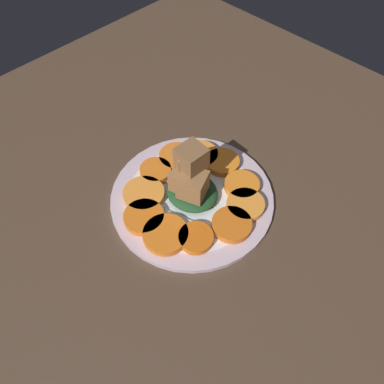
# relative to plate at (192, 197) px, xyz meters

# --- Properties ---
(table_slab) EXTENTS (1.20, 1.20, 0.02)m
(table_slab) POSITION_rel_plate_xyz_m (0.00, 0.00, -0.02)
(table_slab) COLOR #4C3828
(table_slab) RESTS_ON ground
(plate) EXTENTS (0.30, 0.30, 0.01)m
(plate) POSITION_rel_plate_xyz_m (0.00, 0.00, 0.00)
(plate) COLOR silver
(plate) RESTS_ON table_slab
(carrot_slice_0) EXTENTS (0.06, 0.06, 0.01)m
(carrot_slice_0) POSITION_rel_plate_xyz_m (-0.09, -0.01, 0.01)
(carrot_slice_0) COLOR orange
(carrot_slice_0) RESTS_ON plate
(carrot_slice_1) EXTENTS (0.08, 0.08, 0.01)m
(carrot_slice_1) POSITION_rel_plate_xyz_m (-0.06, -0.06, 0.01)
(carrot_slice_1) COLOR orange
(carrot_slice_1) RESTS_ON plate
(carrot_slice_2) EXTENTS (0.07, 0.07, 0.01)m
(carrot_slice_2) POSITION_rel_plate_xyz_m (-0.02, -0.10, 0.01)
(carrot_slice_2) COLOR orange
(carrot_slice_2) RESTS_ON plate
(carrot_slice_3) EXTENTS (0.08, 0.08, 0.01)m
(carrot_slice_3) POSITION_rel_plate_xyz_m (0.03, -0.09, 0.01)
(carrot_slice_3) COLOR orange
(carrot_slice_3) RESTS_ON plate
(carrot_slice_4) EXTENTS (0.06, 0.06, 0.01)m
(carrot_slice_4) POSITION_rel_plate_xyz_m (0.07, -0.06, 0.01)
(carrot_slice_4) COLOR #D56013
(carrot_slice_4) RESTS_ON plate
(carrot_slice_5) EXTENTS (0.07, 0.07, 0.01)m
(carrot_slice_5) POSITION_rel_plate_xyz_m (0.10, -0.00, 0.01)
(carrot_slice_5) COLOR orange
(carrot_slice_5) RESTS_ON plate
(carrot_slice_6) EXTENTS (0.07, 0.07, 0.01)m
(carrot_slice_6) POSITION_rel_plate_xyz_m (0.09, 0.05, 0.01)
(carrot_slice_6) COLOR orange
(carrot_slice_6) RESTS_ON plate
(carrot_slice_7) EXTENTS (0.07, 0.07, 0.01)m
(carrot_slice_7) POSITION_rel_plate_xyz_m (0.05, 0.08, 0.01)
(carrot_slice_7) COLOR orange
(carrot_slice_7) RESTS_ON plate
(carrot_slice_8) EXTENTS (0.07, 0.07, 0.01)m
(carrot_slice_8) POSITION_rel_plate_xyz_m (-0.01, 0.10, 0.01)
(carrot_slice_8) COLOR orange
(carrot_slice_8) RESTS_ON plate
(carrot_slice_9) EXTENTS (0.07, 0.07, 0.01)m
(carrot_slice_9) POSITION_rel_plate_xyz_m (-0.05, 0.08, 0.01)
(carrot_slice_9) COLOR orange
(carrot_slice_9) RESTS_ON plate
(carrot_slice_10) EXTENTS (0.07, 0.07, 0.01)m
(carrot_slice_10) POSITION_rel_plate_xyz_m (-0.08, 0.04, 0.01)
(carrot_slice_10) COLOR orange
(carrot_slice_10) RESTS_ON plate
(center_pile) EXTENTS (0.10, 0.09, 0.11)m
(center_pile) POSITION_rel_plate_xyz_m (-0.00, -0.00, 0.05)
(center_pile) COLOR #1E4723
(center_pile) RESTS_ON plate
(fork) EXTENTS (0.17, 0.07, 0.00)m
(fork) POSITION_rel_plate_xyz_m (0.01, -0.06, 0.01)
(fork) COLOR silver
(fork) RESTS_ON plate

